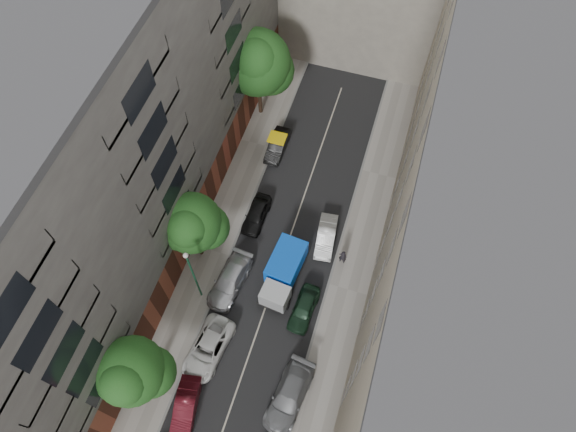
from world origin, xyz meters
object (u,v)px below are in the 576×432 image
at_px(car_right_3, 326,236).
at_px(tree_near, 132,374).
at_px(car_left_3, 230,281).
at_px(car_left_5, 277,145).
at_px(tree_far, 258,65).
at_px(car_right_1, 289,396).
at_px(tarp_truck, 283,272).
at_px(car_left_2, 208,348).
at_px(pedestrian, 343,257).
at_px(tree_mid, 192,225).
at_px(car_left_1, 186,406).
at_px(lamp_post, 192,272).
at_px(car_left_4, 256,214).
at_px(car_right_2, 304,308).

relative_size(car_right_3, tree_near, 0.54).
distance_m(car_left_3, car_left_5, 13.21).
bearing_deg(car_left_3, tree_far, 107.52).
distance_m(car_left_3, car_right_1, 9.41).
bearing_deg(tarp_truck, car_left_2, -110.91).
distance_m(car_left_3, pedestrian, 8.75).
height_order(tree_mid, pedestrian, tree_mid).
bearing_deg(car_right_3, tree_mid, -161.43).
distance_m(car_left_3, car_right_3, 8.28).
xyz_separation_m(car_left_1, lamp_post, (-2.09, 7.74, 3.80)).
xyz_separation_m(car_left_4, car_left_5, (-0.51, 7.13, -0.01)).
bearing_deg(car_left_5, car_right_1, -70.05).
bearing_deg(car_left_2, tarp_truck, 69.75).
bearing_deg(car_left_2, car_left_3, 99.80).
bearing_deg(lamp_post, car_left_1, -74.92).
relative_size(car_left_2, car_left_3, 1.00).
bearing_deg(car_left_4, tarp_truck, -48.99).
bearing_deg(lamp_post, car_right_3, 43.39).
height_order(car_right_1, tree_far, tree_far).
bearing_deg(car_left_2, pedestrian, 58.84).
distance_m(tarp_truck, car_left_5, 12.37).
bearing_deg(tree_mid, car_left_2, -64.25).
bearing_deg(car_left_5, lamp_post, -95.04).
distance_m(car_right_3, tree_far, 15.18).
distance_m(car_left_5, car_right_3, 9.78).
distance_m(car_left_5, tree_near, 22.62).
xyz_separation_m(car_right_2, car_right_3, (0.00, 6.20, -0.00)).
height_order(lamp_post, pedestrian, lamp_post).
height_order(car_left_4, car_right_1, car_right_1).
height_order(tarp_truck, car_left_4, tarp_truck).
xyz_separation_m(car_left_2, car_right_3, (5.60, 11.01, -0.03)).
relative_size(car_left_2, car_right_2, 1.28).
bearing_deg(car_left_3, car_right_2, 2.85).
xyz_separation_m(tarp_truck, tree_near, (-6.20, -10.49, 3.66)).
distance_m(car_left_1, car_left_2, 3.99).
bearing_deg(tree_near, car_left_5, 84.84).
distance_m(car_left_5, tree_mid, 12.52).
distance_m(car_left_1, car_left_5, 22.41).
xyz_separation_m(tarp_truck, car_left_3, (-3.71, -1.58, -0.64)).
bearing_deg(tree_mid, pedestrian, 13.90).
relative_size(tarp_truck, car_right_3, 1.39).
xyz_separation_m(car_left_5, car_right_1, (7.20, -19.80, 0.10)).
height_order(tree_far, pedestrian, tree_far).
xyz_separation_m(car_right_1, car_right_3, (-0.80, 12.40, -0.09)).
distance_m(car_right_1, pedestrian, 10.94).
bearing_deg(car_left_4, tree_near, -97.93).
bearing_deg(lamp_post, car_left_2, -60.88).
bearing_deg(pedestrian, car_left_1, 65.70).
height_order(car_left_1, tree_far, tree_far).
bearing_deg(car_left_3, car_left_5, 98.83).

